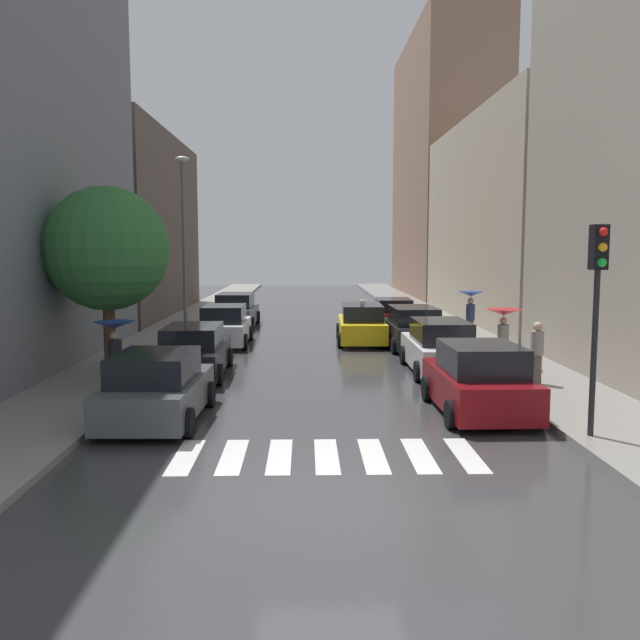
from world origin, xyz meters
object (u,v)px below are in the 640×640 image
(parked_car_left_nearest, at_px, (157,389))
(pedestrian_foreground, at_px, (504,323))
(traffic_light_right_corner, at_px, (598,283))
(parked_car_right_second, at_px, (440,348))
(street_tree_left, at_px, (107,249))
(lamp_post_left, at_px, (184,235))
(pedestrian_by_kerb, at_px, (115,339))
(parked_car_left_second, at_px, (194,352))
(parked_car_left_third, at_px, (224,327))
(parked_car_left_fourth, at_px, (236,311))
(parked_car_right_fourth, at_px, (393,315))
(taxi_midroad, at_px, (362,324))
(pedestrian_near_tree, at_px, (537,351))
(pedestrian_far_side, at_px, (471,304))
(parked_car_right_nearest, at_px, (479,381))
(parked_car_right_third, at_px, (413,328))

(parked_car_left_nearest, xyz_separation_m, pedestrian_foreground, (9.77, 5.95, 0.81))
(traffic_light_right_corner, bearing_deg, parked_car_left_nearest, 168.32)
(parked_car_right_second, distance_m, street_tree_left, 10.78)
(pedestrian_foreground, relative_size, lamp_post_left, 0.25)
(pedestrian_by_kerb, bearing_deg, parked_car_left_second, 60.32)
(parked_car_left_third, bearing_deg, lamp_post_left, 50.47)
(parked_car_left_fourth, distance_m, parked_car_right_fourth, 7.92)
(parked_car_left_third, bearing_deg, parked_car_left_nearest, 179.32)
(pedestrian_foreground, bearing_deg, lamp_post_left, -67.65)
(taxi_midroad, xyz_separation_m, street_tree_left, (-8.40, -7.28, 3.18))
(parked_car_right_fourth, xyz_separation_m, pedestrian_near_tree, (2.27, -13.57, 0.36))
(street_tree_left, bearing_deg, pedestrian_far_side, 27.55)
(taxi_midroad, xyz_separation_m, lamp_post_left, (-7.52, 0.88, 3.75))
(pedestrian_near_tree, bearing_deg, parked_car_right_second, 85.15)
(parked_car_left_nearest, relative_size, parked_car_right_fourth, 1.02)
(parked_car_left_fourth, height_order, pedestrian_far_side, pedestrian_far_side)
(parked_car_right_second, distance_m, lamp_post_left, 12.73)
(parked_car_left_nearest, distance_m, parked_car_right_nearest, 7.60)
(parked_car_left_second, bearing_deg, pedestrian_by_kerb, 146.87)
(street_tree_left, relative_size, lamp_post_left, 0.74)
(parked_car_left_fourth, height_order, pedestrian_near_tree, pedestrian_near_tree)
(parked_car_left_second, height_order, traffic_light_right_corner, traffic_light_right_corner)
(parked_car_left_second, distance_m, pedestrian_foreground, 9.86)
(parked_car_left_fourth, relative_size, parked_car_right_third, 0.97)
(parked_car_left_third, height_order, traffic_light_right_corner, traffic_light_right_corner)
(taxi_midroad, relative_size, street_tree_left, 0.83)
(parked_car_right_third, relative_size, parked_car_right_fourth, 1.15)
(parked_car_left_third, relative_size, lamp_post_left, 0.54)
(pedestrian_by_kerb, height_order, traffic_light_right_corner, traffic_light_right_corner)
(pedestrian_far_side, bearing_deg, parked_car_left_second, -144.59)
(pedestrian_by_kerb, xyz_separation_m, lamp_post_left, (-0.02, 10.76, 2.97))
(parked_car_left_nearest, height_order, lamp_post_left, lamp_post_left)
(traffic_light_right_corner, bearing_deg, taxi_midroad, 103.44)
(parked_car_left_second, height_order, parked_car_right_second, parked_car_right_second)
(pedestrian_foreground, distance_m, lamp_post_left, 14.08)
(parked_car_right_nearest, height_order, pedestrian_near_tree, pedestrian_near_tree)
(parked_car_right_second, xyz_separation_m, street_tree_left, (-10.30, -0.45, 3.15))
(parked_car_left_third, distance_m, parked_car_right_third, 7.62)
(parked_car_left_third, xyz_separation_m, street_tree_left, (-2.72, -6.64, 3.17))
(parked_car_right_second, bearing_deg, pedestrian_by_kerb, 108.17)
(parked_car_right_third, height_order, taxi_midroad, taxi_midroad)
(pedestrian_foreground, bearing_deg, parked_car_left_nearest, -2.94)
(pedestrian_near_tree, relative_size, pedestrian_by_kerb, 0.95)
(parked_car_left_nearest, distance_m, parked_car_right_fourth, 18.54)
(lamp_post_left, bearing_deg, parked_car_left_second, -78.25)
(parked_car_left_nearest, height_order, street_tree_left, street_tree_left)
(parked_car_left_second, bearing_deg, parked_car_right_second, -88.02)
(parked_car_left_fourth, bearing_deg, parked_car_right_second, -147.06)
(pedestrian_by_kerb, height_order, pedestrian_far_side, pedestrian_far_side)
(taxi_midroad, distance_m, traffic_light_right_corner, 15.19)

